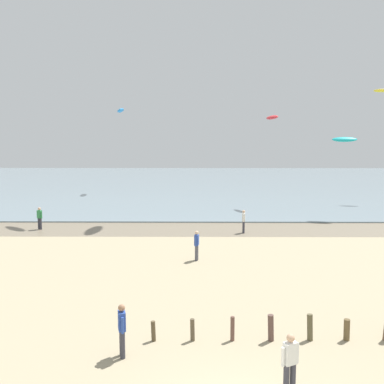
% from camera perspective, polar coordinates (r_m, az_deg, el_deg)
% --- Properties ---
extents(wet_sand_strip, '(120.00, 5.29, 0.01)m').
position_cam_1_polar(wet_sand_strip, '(33.51, 2.33, -4.89)').
color(wet_sand_strip, '#7A6D59').
rests_on(wet_sand_strip, ground).
extents(sea, '(160.00, 70.00, 0.10)m').
position_cam_1_polar(sea, '(70.77, 1.36, 1.32)').
color(sea, gray).
rests_on(sea, ground).
extents(groyne_near, '(14.87, 0.35, 0.99)m').
position_cam_1_polar(groyne_near, '(16.73, 23.43, -16.20)').
color(groyne_near, brown).
rests_on(groyne_near, ground).
extents(person_nearest_camera, '(0.28, 0.56, 1.71)m').
position_cam_1_polar(person_nearest_camera, '(32.23, 6.78, -3.75)').
color(person_nearest_camera, '#383842').
rests_on(person_nearest_camera, ground).
extents(person_mid_beach, '(0.52, 0.36, 1.71)m').
position_cam_1_polar(person_mid_beach, '(12.68, 12.71, -20.95)').
color(person_mid_beach, '#383842').
rests_on(person_mid_beach, ground).
extents(person_by_waterline, '(0.50, 0.37, 1.71)m').
position_cam_1_polar(person_by_waterline, '(35.24, -19.34, -3.19)').
color(person_by_waterline, '#383842').
rests_on(person_by_waterline, ground).
extents(person_left_flank, '(0.28, 0.56, 1.71)m').
position_cam_1_polar(person_left_flank, '(24.81, 0.61, -6.90)').
color(person_left_flank, '#4C4C56').
rests_on(person_left_flank, ground).
extents(person_far_down_beach, '(0.30, 0.55, 1.71)m').
position_cam_1_polar(person_far_down_beach, '(14.44, -9.16, -17.28)').
color(person_far_down_beach, '#383842').
rests_on(person_far_down_beach, ground).
extents(kite_aloft_2, '(1.99, 1.01, 0.47)m').
position_cam_1_polar(kite_aloft_2, '(52.90, 23.71, 12.07)').
color(kite_aloft_2, yellow).
extents(kite_aloft_3, '(1.41, 2.37, 0.58)m').
position_cam_1_polar(kite_aloft_3, '(44.76, 10.47, 9.59)').
color(kite_aloft_3, red).
extents(kite_aloft_4, '(2.18, 1.23, 0.60)m').
position_cam_1_polar(kite_aloft_4, '(39.99, 19.35, 6.51)').
color(kite_aloft_4, '#19B2B7').
extents(kite_aloft_6, '(1.34, 2.87, 0.74)m').
position_cam_1_polar(kite_aloft_6, '(57.49, -9.33, 10.49)').
color(kite_aloft_6, '#2384D1').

